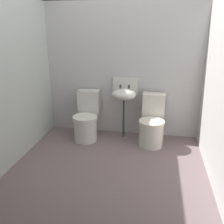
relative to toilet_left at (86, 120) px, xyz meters
name	(u,v)px	position (x,y,z in m)	size (l,w,h in m)	color
ground_plane	(108,171)	(0.54, -0.90, -0.36)	(2.98, 2.89, 0.08)	slate
wall_back	(123,71)	(0.54, 0.40, 0.77)	(2.98, 0.10, 2.19)	beige
wall_left	(10,83)	(-0.80, -0.80, 0.77)	(0.10, 2.69, 2.19)	#B7C0B9
wall_right	(224,92)	(1.88, -0.80, 0.77)	(0.10, 2.69, 2.19)	beige
toilet_left	(86,120)	(0.00, 0.00, 0.00)	(0.41, 0.60, 0.78)	silver
toilet_right	(152,125)	(1.08, 0.00, 0.00)	(0.42, 0.61, 0.78)	silver
sink	(124,94)	(0.60, 0.19, 0.43)	(0.42, 0.35, 0.99)	#2F3C35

